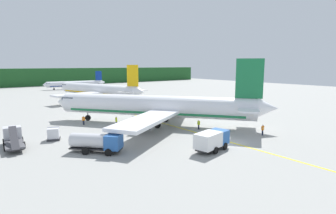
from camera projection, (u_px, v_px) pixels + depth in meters
The scene contains 14 objects.
ground at pixel (95, 104), 75.90m from camera, with size 240.00×320.00×0.20m, color #999993.
distant_treeline at pixel (31, 77), 139.05m from camera, with size 216.00×6.00×9.01m, color #1E5123.
airliner_foreground at pixel (157, 106), 49.35m from camera, with size 30.16×35.25×11.90m.
airliner_mid_apron at pixel (99, 90), 84.64m from camera, with size 31.19×37.34×10.87m.
airliner_far_taxiway at pixel (76, 84), 123.56m from camera, with size 27.86×23.06×7.94m.
service_truck_fuel at pixel (212, 140), 34.70m from camera, with size 5.64×3.22×2.48m.
service_truck_baggage at pixel (97, 142), 33.92m from camera, with size 5.86×6.04×2.40m.
service_truck_catering at pixel (13, 137), 36.77m from camera, with size 2.85×7.17×2.74m.
cargo_container_near at pixel (53, 134), 39.71m from camera, with size 2.24×2.24×1.89m.
crew_marshaller at pixel (116, 121), 48.33m from camera, with size 0.28×0.63×1.78m.
crew_loader_left at pixel (199, 124), 46.15m from camera, with size 0.24×0.63×1.63m.
crew_loader_right at pixel (84, 120), 49.55m from camera, with size 0.46×0.51×1.66m.
crew_supervisor at pixel (263, 129), 42.27m from camera, with size 0.63×0.24×1.69m.
apron_guide_line at pixel (180, 128), 47.31m from camera, with size 0.30×60.00×0.01m, color yellow.
Camera 1 is at (-29.65, -23.98, 10.90)m, focal length 29.08 mm.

